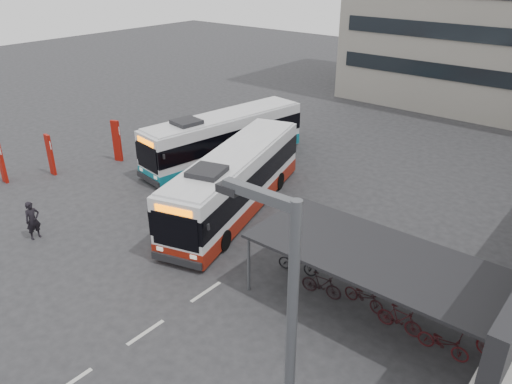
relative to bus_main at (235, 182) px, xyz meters
The scene contains 9 objects.
ground 6.27m from the bus_main, 78.71° to the right, with size 120.00×120.00×0.00m, color #28282B.
bike_shelter 10.10m from the bus_main, 16.99° to the right, with size 10.00×4.00×2.54m.
road_markings 9.81m from the bus_main, 67.60° to the right, with size 0.15×7.60×0.01m.
bus_main is the anchor object (origin of this frame).
bus_teal 6.76m from the bus_main, 137.31° to the left, with size 4.06×11.34×3.28m.
pedestrian 9.66m from the bus_main, 123.61° to the right, with size 0.68×0.44×1.85m, color black.
sign_totem_south 13.92m from the bus_main, 154.92° to the right, with size 0.58×0.22×2.68m.
sign_totem_mid 12.01m from the bus_main, 162.93° to the right, with size 0.54×0.19×2.49m.
sign_totem_north 10.24m from the bus_main, behind, with size 0.56×0.33×2.66m.
Camera 1 is at (14.13, -11.05, 12.06)m, focal length 35.00 mm.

